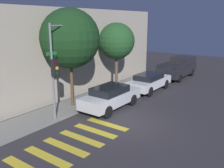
% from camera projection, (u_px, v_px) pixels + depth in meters
% --- Properties ---
extents(ground_plane, '(60.00, 60.00, 0.00)m').
position_uv_depth(ground_plane, '(126.00, 124.00, 13.62)').
color(ground_plane, '#2D2B30').
extents(sidewalk, '(26.00, 2.23, 0.14)m').
position_uv_depth(sidewalk, '(70.00, 107.00, 16.05)').
color(sidewalk, slate).
rests_on(sidewalk, ground).
extents(building_row, '(26.00, 6.00, 6.32)m').
position_uv_depth(building_row, '(23.00, 54.00, 17.85)').
color(building_row, '#A89E8E').
rests_on(building_row, ground).
extents(crosswalk, '(5.61, 2.60, 0.00)m').
position_uv_depth(crosswalk, '(74.00, 142.00, 11.52)').
color(crosswalk, gold).
rests_on(crosswalk, ground).
extents(traffic_light_pole, '(2.32, 0.56, 5.35)m').
position_uv_depth(traffic_light_pole, '(59.00, 58.00, 13.43)').
color(traffic_light_pole, slate).
rests_on(traffic_light_pole, ground).
extents(sedan_near_corner, '(4.47, 1.77, 1.50)m').
position_uv_depth(sedan_near_corner, '(111.00, 97.00, 15.72)').
color(sedan_near_corner, '#B7BABF').
rests_on(sedan_near_corner, ground).
extents(sedan_middle, '(4.53, 1.78, 1.39)m').
position_uv_depth(sedan_middle, '(149.00, 81.00, 19.81)').
color(sedan_middle, silver).
rests_on(sedan_middle, ground).
extents(pickup_truck, '(5.35, 2.10, 1.90)m').
position_uv_depth(pickup_truck, '(178.00, 67.00, 24.51)').
color(pickup_truck, black).
rests_on(pickup_truck, ground).
extents(tree_near_corner, '(3.66, 3.66, 6.24)m').
position_uv_depth(tree_near_corner, '(70.00, 39.00, 15.12)').
color(tree_near_corner, '#4C3823').
rests_on(tree_near_corner, ground).
extents(tree_midblock, '(2.79, 2.79, 5.33)m').
position_uv_depth(tree_midblock, '(117.00, 41.00, 19.12)').
color(tree_midblock, brown).
rests_on(tree_midblock, ground).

